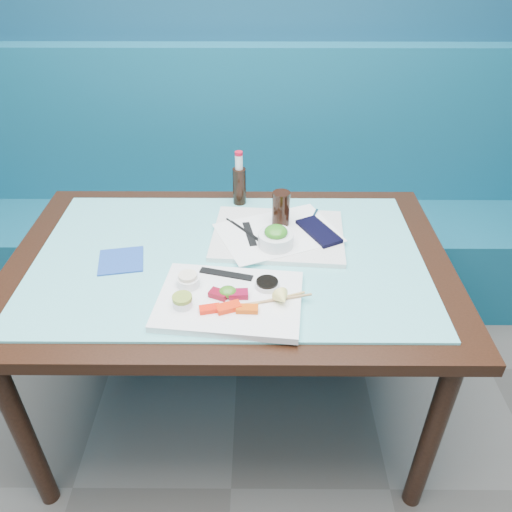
{
  "coord_description": "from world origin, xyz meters",
  "views": [
    {
      "loc": [
        0.09,
        0.16,
        1.67
      ],
      "look_at": [
        0.09,
        1.39,
        0.8
      ],
      "focal_mm": 35.0,
      "sensor_mm": 36.0,
      "label": 1
    }
  ],
  "objects_px": {
    "sashimi_plate": "(230,300)",
    "cola_bottle_body": "(239,186)",
    "serving_tray": "(278,235)",
    "dining_table": "(230,279)",
    "cola_glass": "(281,209)",
    "seaweed_bowl": "(276,240)",
    "blue_napkin": "(121,261)",
    "booth_bench": "(240,222)"
  },
  "relations": [
    {
      "from": "booth_bench",
      "to": "dining_table",
      "type": "distance_m",
      "value": 0.89
    },
    {
      "from": "serving_tray",
      "to": "seaweed_bowl",
      "type": "distance_m",
      "value": 0.08
    },
    {
      "from": "cola_bottle_body",
      "to": "sashimi_plate",
      "type": "bearing_deg",
      "value": -90.97
    },
    {
      "from": "sashimi_plate",
      "to": "serving_tray",
      "type": "relative_size",
      "value": 0.92
    },
    {
      "from": "booth_bench",
      "to": "dining_table",
      "type": "relative_size",
      "value": 2.14
    },
    {
      "from": "sashimi_plate",
      "to": "blue_napkin",
      "type": "distance_m",
      "value": 0.4
    },
    {
      "from": "dining_table",
      "to": "blue_napkin",
      "type": "xyz_separation_m",
      "value": [
        -0.34,
        -0.03,
        0.09
      ]
    },
    {
      "from": "cola_glass",
      "to": "cola_bottle_body",
      "type": "height_order",
      "value": "same"
    },
    {
      "from": "cola_glass",
      "to": "seaweed_bowl",
      "type": "bearing_deg",
      "value": -98.75
    },
    {
      "from": "sashimi_plate",
      "to": "cola_glass",
      "type": "bearing_deg",
      "value": 74.73
    },
    {
      "from": "booth_bench",
      "to": "blue_napkin",
      "type": "height_order",
      "value": "booth_bench"
    },
    {
      "from": "seaweed_bowl",
      "to": "booth_bench",
      "type": "bearing_deg",
      "value": 100.47
    },
    {
      "from": "seaweed_bowl",
      "to": "blue_napkin",
      "type": "relative_size",
      "value": 0.84
    },
    {
      "from": "seaweed_bowl",
      "to": "blue_napkin",
      "type": "xyz_separation_m",
      "value": [
        -0.48,
        -0.07,
        -0.04
      ]
    },
    {
      "from": "serving_tray",
      "to": "sashimi_plate",
      "type": "bearing_deg",
      "value": -108.73
    },
    {
      "from": "seaweed_bowl",
      "to": "blue_napkin",
      "type": "bearing_deg",
      "value": -172.17
    },
    {
      "from": "sashimi_plate",
      "to": "cola_glass",
      "type": "relative_size",
      "value": 3.23
    },
    {
      "from": "serving_tray",
      "to": "cola_bottle_body",
      "type": "relative_size",
      "value": 3.14
    },
    {
      "from": "dining_table",
      "to": "cola_bottle_body",
      "type": "xyz_separation_m",
      "value": [
        0.02,
        0.35,
        0.16
      ]
    },
    {
      "from": "sashimi_plate",
      "to": "booth_bench",
      "type": "bearing_deg",
      "value": 96.9
    },
    {
      "from": "seaweed_bowl",
      "to": "cola_glass",
      "type": "relative_size",
      "value": 0.93
    },
    {
      "from": "sashimi_plate",
      "to": "cola_bottle_body",
      "type": "height_order",
      "value": "cola_bottle_body"
    },
    {
      "from": "sashimi_plate",
      "to": "seaweed_bowl",
      "type": "height_order",
      "value": "seaweed_bowl"
    },
    {
      "from": "dining_table",
      "to": "blue_napkin",
      "type": "distance_m",
      "value": 0.35
    },
    {
      "from": "serving_tray",
      "to": "cola_glass",
      "type": "relative_size",
      "value": 3.53
    },
    {
      "from": "seaweed_bowl",
      "to": "cola_glass",
      "type": "distance_m",
      "value": 0.14
    },
    {
      "from": "serving_tray",
      "to": "cola_glass",
      "type": "bearing_deg",
      "value": 84.1
    },
    {
      "from": "seaweed_bowl",
      "to": "cola_bottle_body",
      "type": "height_order",
      "value": "cola_bottle_body"
    },
    {
      "from": "serving_tray",
      "to": "dining_table",
      "type": "bearing_deg",
      "value": -140.48
    },
    {
      "from": "dining_table",
      "to": "serving_tray",
      "type": "xyz_separation_m",
      "value": [
        0.16,
        0.11,
        0.1
      ]
    },
    {
      "from": "booth_bench",
      "to": "cola_glass",
      "type": "bearing_deg",
      "value": -75.95
    },
    {
      "from": "booth_bench",
      "to": "serving_tray",
      "type": "xyz_separation_m",
      "value": [
        0.16,
        -0.73,
        0.39
      ]
    },
    {
      "from": "serving_tray",
      "to": "cola_bottle_body",
      "type": "bearing_deg",
      "value": 124.44
    },
    {
      "from": "cola_glass",
      "to": "cola_bottle_body",
      "type": "relative_size",
      "value": 0.89
    },
    {
      "from": "booth_bench",
      "to": "cola_glass",
      "type": "relative_size",
      "value": 24.5
    },
    {
      "from": "sashimi_plate",
      "to": "cola_glass",
      "type": "xyz_separation_m",
      "value": [
        0.16,
        0.39,
        0.07
      ]
    },
    {
      "from": "booth_bench",
      "to": "seaweed_bowl",
      "type": "height_order",
      "value": "booth_bench"
    },
    {
      "from": "cola_bottle_body",
      "to": "serving_tray",
      "type": "bearing_deg",
      "value": -59.97
    },
    {
      "from": "booth_bench",
      "to": "sashimi_plate",
      "type": "bearing_deg",
      "value": -89.29
    },
    {
      "from": "seaweed_bowl",
      "to": "cola_glass",
      "type": "xyz_separation_m",
      "value": [
        0.02,
        0.13,
        0.04
      ]
    },
    {
      "from": "blue_napkin",
      "to": "dining_table",
      "type": "bearing_deg",
      "value": 5.15
    },
    {
      "from": "cola_bottle_body",
      "to": "booth_bench",
      "type": "bearing_deg",
      "value": 92.65
    }
  ]
}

